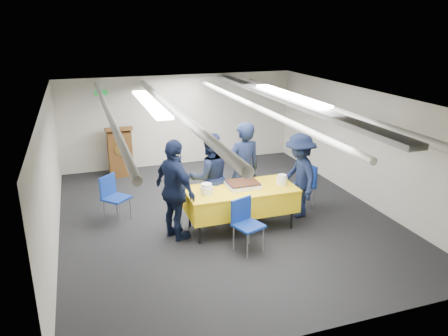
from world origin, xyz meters
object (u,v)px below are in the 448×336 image
Objects in this scene: chair_left at (113,193)px; sailor_b at (210,177)px; serving_table at (241,199)px; chair_right at (305,182)px; sheet_cake at (243,184)px; sailor_c at (175,190)px; chair_near at (245,219)px; podium at (120,151)px; sailor_a at (243,170)px; sailor_d at (299,176)px.

sailor_b is at bearing -17.35° from chair_left.
chair_right is (1.57, 0.50, -0.03)m from serving_table.
sheet_cake is 0.32× the size of sailor_c.
sailor_b is (-0.21, 1.30, 0.31)m from chair_near.
sailor_c is at bearing -81.30° from podium.
sailor_c is at bearing -169.77° from chair_right.
sheet_cake is 0.66× the size of chair_right.
sheet_cake is 0.89m from chair_near.
sailor_a is 1.10× the size of sailor_b.
sailor_d is at bearing 7.37° from serving_table.
sailor_b reaches higher than chair_right.
chair_right is at bearing 173.95° from sailor_a.
podium reaches higher than chair_left.
sailor_d is (3.38, -0.93, 0.28)m from chair_left.
chair_near is at bearing 95.86° from sailor_b.
sailor_c is at bearing 32.29° from sailor_b.
sailor_a reaches higher than sheet_cake.
sailor_d reaches higher than chair_near.
chair_near is 1.00× the size of chair_left.
podium is at bearing -69.78° from sailor_b.
chair_left is (-2.19, 1.04, -0.29)m from sheet_cake.
sailor_b is (-1.98, 0.05, 0.31)m from chair_right.
sheet_cake is 2.44m from chair_left.
sailor_c is at bearing 179.97° from serving_table.
sailor_a is at bearing 67.90° from sheet_cake.
chair_near is (-0.26, -0.80, -0.29)m from sheet_cake.
podium reaches higher than chair_near.
sailor_b is at bearing 99.01° from chair_near.
chair_left is at bearing 152.99° from serving_table.
serving_table is 1.22m from sailor_c.
serving_table is at bearing -138.97° from sheet_cake.
sailor_c is 1.09× the size of sailor_d.
serving_table is at bearing 58.49° from sailor_a.
chair_near is at bearing -70.67° from podium.
sailor_a reaches higher than sailor_d.
sheet_cake is at bearing -163.57° from chair_right.
sailor_b is (-0.65, 0.05, -0.08)m from sailor_a.
chair_right is at bearing -102.14° from sailor_c.
podium reaches higher than chair_right.
podium is 0.68× the size of sailor_a.
podium is 0.71× the size of sailor_c.
sailor_a reaches higher than chair_left.
chair_left is at bearing 136.50° from chair_near.
sailor_a is at bearing -13.87° from chair_left.
chair_near is 2.17m from chair_right.
chair_near is (-0.20, -0.75, -0.03)m from serving_table.
chair_left is at bearing 154.68° from sheet_cake.
sheet_cake is 1.19m from sailor_d.
sailor_b is (-0.41, 0.55, 0.28)m from serving_table.
chair_right and chair_left have the same top height.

